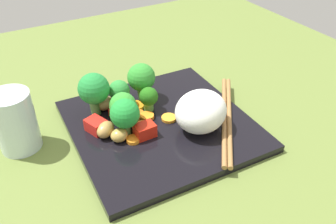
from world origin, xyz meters
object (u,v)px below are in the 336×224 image
at_px(broccoli_floret_1, 94,90).
at_px(drinking_glass, 15,122).
at_px(chopstick_pair, 227,117).
at_px(carrot_slice_0, 140,126).
at_px(square_plate, 160,125).
at_px(rice_mound, 201,111).

height_order(broccoli_floret_1, drinking_glass, drinking_glass).
distance_m(broccoli_floret_1, chopstick_pair, 0.22).
bearing_deg(chopstick_pair, drinking_glass, 106.62).
distance_m(carrot_slice_0, drinking_glass, 0.19).
xyz_separation_m(square_plate, drinking_glass, (0.21, -0.07, 0.04)).
bearing_deg(square_plate, rice_mound, 137.43).
bearing_deg(drinking_glass, chopstick_pair, 159.80).
bearing_deg(broccoli_floret_1, rice_mound, 137.91).
bearing_deg(rice_mound, carrot_slice_0, -29.24).
distance_m(broccoli_floret_1, carrot_slice_0, 0.10).
bearing_deg(broccoli_floret_1, square_plate, 138.20).
xyz_separation_m(rice_mound, broccoli_floret_1, (0.13, -0.12, 0.02)).
bearing_deg(drinking_glass, square_plate, 162.15).
bearing_deg(chopstick_pair, carrot_slice_0, 106.93).
bearing_deg(broccoli_floret_1, chopstick_pair, 146.66).
relative_size(rice_mound, drinking_glass, 0.91).
height_order(rice_mound, broccoli_floret_1, broccoli_floret_1).
height_order(carrot_slice_0, chopstick_pair, same).
bearing_deg(broccoli_floret_1, drinking_glass, 2.78).
bearing_deg(chopstick_pair, square_plate, 101.93).
bearing_deg(square_plate, broccoli_floret_1, -41.80).
bearing_deg(carrot_slice_0, chopstick_pair, 160.11).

